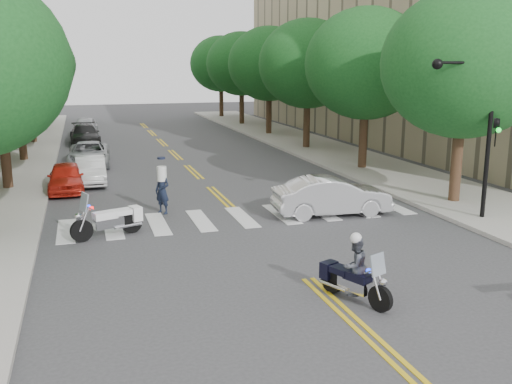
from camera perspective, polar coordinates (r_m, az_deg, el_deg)
name	(u,v)px	position (r m, az deg, el deg)	size (l,w,h in m)	color
ground	(308,279)	(15.30, 5.22, -8.66)	(140.00, 140.00, 0.00)	#38383A
sidewalk_left	(11,161)	(35.82, -23.29, 2.85)	(5.00, 60.00, 0.15)	#9E9991
sidewalk_right	(316,147)	(38.61, 6.00, 4.46)	(5.00, 60.00, 0.15)	#9E9991
tree_l_2	(15,64)	(35.33, -22.93, 11.72)	(6.40, 6.40, 8.45)	#382316
tree_l_3	(27,64)	(43.30, -21.91, 11.80)	(6.40, 6.40, 8.45)	#382316
tree_l_4	(35,64)	(51.28, -21.21, 11.86)	(6.40, 6.40, 8.45)	#382316
tree_l_5	(41,64)	(59.26, -20.70, 11.90)	(6.40, 6.40, 8.45)	#382316
tree_r_0	(464,64)	(23.90, 20.10, 11.94)	(6.40, 6.40, 8.45)	#382316
tree_r_1	(366,64)	(30.69, 10.96, 12.47)	(6.40, 6.40, 8.45)	#382316
tree_r_2	(308,64)	(37.95, 5.20, 12.64)	(6.40, 6.40, 8.45)	#382316
tree_r_3	(269,64)	(45.47, 1.31, 12.69)	(6.40, 6.40, 8.45)	#382316
tree_r_4	(241,64)	(53.12, -1.46, 12.69)	(6.40, 6.40, 8.45)	#382316
tree_r_5	(221,64)	(60.87, -3.54, 12.67)	(6.40, 6.40, 8.45)	#382316
traffic_signal_pole	(479,118)	(21.33, 21.42, 6.89)	(2.82, 0.42, 6.00)	black
motorcycle_police	(353,270)	(13.87, 9.69, -7.73)	(1.06, 2.01, 1.71)	black
motorcycle_parked	(113,220)	(19.33, -14.09, -2.72)	(2.36, 1.14, 1.58)	black
officer_standing	(162,191)	(21.79, -9.34, 0.10)	(0.64, 0.42, 1.74)	black
convertible	(332,196)	(21.50, 7.60, -0.41)	(1.53, 4.40, 1.45)	silver
parked_car_a	(66,177)	(26.64, -18.48, 1.40)	(1.51, 3.76, 1.28)	red
parked_car_b	(91,170)	(28.11, -16.20, 2.10)	(1.35, 3.86, 1.27)	silver
parked_car_c	(89,154)	(33.04, -16.39, 3.66)	(2.21, 4.79, 1.33)	#94969A
parked_car_d	(85,135)	(41.95, -16.74, 5.51)	(1.96, 4.83, 1.40)	black
parked_car_e	(85,126)	(47.19, -16.70, 6.31)	(1.75, 4.34, 1.48)	#AEADB3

